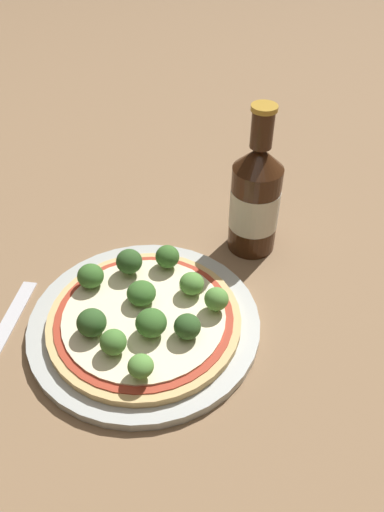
{
  "coord_description": "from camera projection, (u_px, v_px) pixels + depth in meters",
  "views": [
    {
      "loc": [
        -0.01,
        -0.39,
        0.45
      ],
      "look_at": [
        0.06,
        0.05,
        0.06
      ],
      "focal_mm": 35.0,
      "sensor_mm": 36.0,
      "label": 1
    }
  ],
  "objects": [
    {
      "name": "broccoli_floret_1",
      "position": [
        141.0,
        366.0,
        0.5
      ],
      "size": [
        0.03,
        0.03,
        0.03
      ],
      "color": "#6B8E51",
      "rests_on": "pizza"
    },
    {
      "name": "broccoli_floret_6",
      "position": [
        151.0,
        323.0,
        0.54
      ],
      "size": [
        0.03,
        0.03,
        0.03
      ],
      "color": "#6B8E51",
      "rests_on": "pizza"
    },
    {
      "name": "broccoli_floret_3",
      "position": [
        129.0,
        262.0,
        0.61
      ],
      "size": [
        0.03,
        0.03,
        0.03
      ],
      "color": "#6B8E51",
      "rests_on": "pizza"
    },
    {
      "name": "broccoli_floret_4",
      "position": [
        192.0,
        284.0,
        0.59
      ],
      "size": [
        0.03,
        0.03,
        0.03
      ],
      "color": "#6B8E51",
      "rests_on": "pizza"
    },
    {
      "name": "broccoli_floret_8",
      "position": [
        167.0,
        257.0,
        0.62
      ],
      "size": [
        0.03,
        0.03,
        0.03
      ],
      "color": "#6B8E51",
      "rests_on": "pizza"
    },
    {
      "name": "broccoli_floret_0",
      "position": [
        113.0,
        342.0,
        0.52
      ],
      "size": [
        0.03,
        0.03,
        0.03
      ],
      "color": "#6B8E51",
      "rests_on": "pizza"
    },
    {
      "name": "broccoli_floret_10",
      "position": [
        91.0,
        276.0,
        0.6
      ],
      "size": [
        0.03,
        0.03,
        0.03
      ],
      "color": "#6B8E51",
      "rests_on": "pizza"
    },
    {
      "name": "beer_bottle",
      "position": [
        255.0,
        199.0,
        0.65
      ],
      "size": [
        0.07,
        0.07,
        0.21
      ],
      "color": "#381E0F",
      "rests_on": "ground_plane"
    },
    {
      "name": "broccoli_floret_5",
      "position": [
        187.0,
        327.0,
        0.54
      ],
      "size": [
        0.03,
        0.03,
        0.03
      ],
      "color": "#6B8E51",
      "rests_on": "pizza"
    },
    {
      "name": "broccoli_floret_9",
      "position": [
        216.0,
        299.0,
        0.56
      ],
      "size": [
        0.03,
        0.03,
        0.03
      ],
      "color": "#6B8E51",
      "rests_on": "pizza"
    },
    {
      "name": "broccoli_floret_2",
      "position": [
        92.0,
        323.0,
        0.54
      ],
      "size": [
        0.03,
        0.03,
        0.03
      ],
      "color": "#6B8E51",
      "rests_on": "pizza"
    },
    {
      "name": "ground_plane",
      "position": [
        145.0,
        326.0,
        0.59
      ],
      "size": [
        3.0,
        3.0,
        0.0
      ],
      "primitive_type": "plane",
      "color": "#846647"
    },
    {
      "name": "plate",
      "position": [
        144.0,
        324.0,
        0.59
      ],
      "size": [
        0.27,
        0.27,
        0.01
      ],
      "color": "#B2B7B2",
      "rests_on": "ground_plane"
    },
    {
      "name": "broccoli_floret_7",
      "position": [
        138.0,
        294.0,
        0.58
      ],
      "size": [
        0.03,
        0.03,
        0.03
      ],
      "color": "#6B8E51",
      "rests_on": "pizza"
    },
    {
      "name": "pizza",
      "position": [
        144.0,
        319.0,
        0.57
      ],
      "size": [
        0.22,
        0.22,
        0.01
      ],
      "color": "tan",
      "rests_on": "plate"
    }
  ]
}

